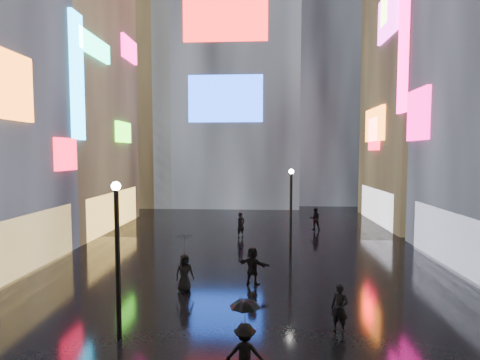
{
  "coord_description": "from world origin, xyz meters",
  "views": [
    {
      "loc": [
        0.89,
        -3.51,
        6.09
      ],
      "look_at": [
        0.0,
        12.0,
        5.0
      ],
      "focal_mm": 28.0,
      "sensor_mm": 36.0,
      "label": 1
    }
  ],
  "objects": [
    {
      "name": "building_left_far",
      "position": [
        -15.98,
        26.0,
        10.98
      ],
      "size": [
        10.28,
        12.0,
        22.0
      ],
      "color": "black",
      "rests_on": "ground"
    },
    {
      "name": "tower_flank_left",
      "position": [
        -14.0,
        42.0,
        13.0
      ],
      "size": [
        10.0,
        10.0,
        26.0
      ],
      "primitive_type": "cube",
      "color": "black",
      "rests_on": "ground"
    },
    {
      "name": "pedestrian_7",
      "position": [
        5.22,
        26.54,
        0.88
      ],
      "size": [
        0.88,
        0.7,
        1.76
      ],
      "primitive_type": "imported",
      "rotation": [
        0.0,
        0.0,
        3.11
      ],
      "color": "black",
      "rests_on": "ground"
    },
    {
      "name": "tower_flank_right",
      "position": [
        9.0,
        46.0,
        17.0
      ],
      "size": [
        12.0,
        12.0,
        34.0
      ],
      "primitive_type": "cube",
      "color": "black",
      "rests_on": "ground"
    },
    {
      "name": "lamp_near",
      "position": [
        -3.77,
        8.19,
        2.94
      ],
      "size": [
        0.3,
        0.3,
        5.2
      ],
      "color": "black",
      "rests_on": "ground"
    },
    {
      "name": "building_right_far",
      "position": [
        15.98,
        30.0,
        13.98
      ],
      "size": [
        10.28,
        12.0,
        28.0
      ],
      "color": "black",
      "rests_on": "ground"
    },
    {
      "name": "umbrella_1",
      "position": [
        0.47,
        6.04,
        1.95
      ],
      "size": [
        0.96,
        0.96,
        0.68
      ],
      "primitive_type": "imported",
      "rotation": [
        0.0,
        0.0,
        0.27
      ],
      "color": "black",
      "rests_on": "pedestrian_2"
    },
    {
      "name": "ground",
      "position": [
        0.0,
        20.0,
        0.0
      ],
      "size": [
        140.0,
        140.0,
        0.0
      ],
      "primitive_type": "plane",
      "color": "black",
      "rests_on": "ground"
    },
    {
      "name": "pedestrian_8",
      "position": [
        3.58,
        9.09,
        0.82
      ],
      "size": [
        0.71,
        0.64,
        1.64
      ],
      "primitive_type": "imported",
      "rotation": [
        0.0,
        0.0,
        5.74
      ],
      "color": "black",
      "rests_on": "ground"
    },
    {
      "name": "umbrella_2",
      "position": [
        -2.49,
        12.51,
        2.12
      ],
      "size": [
        1.27,
        1.26,
        0.91
      ],
      "primitive_type": "imported",
      "rotation": [
        0.0,
        0.0,
        4.4
      ],
      "color": "black",
      "rests_on": "pedestrian_4"
    },
    {
      "name": "pedestrian_6",
      "position": [
        -0.59,
        23.37,
        0.92
      ],
      "size": [
        0.79,
        0.78,
        1.83
      ],
      "primitive_type": "imported",
      "rotation": [
        0.0,
        0.0,
        0.75
      ],
      "color": "black",
      "rests_on": "ground"
    },
    {
      "name": "lamp_far",
      "position": [
        2.65,
        18.59,
        2.94
      ],
      "size": [
        0.3,
        0.3,
        5.2
      ],
      "color": "black",
      "rests_on": "ground"
    },
    {
      "name": "pedestrian_2",
      "position": [
        0.47,
        6.04,
        0.81
      ],
      "size": [
        1.05,
        0.61,
        1.61
      ],
      "primitive_type": "imported",
      "rotation": [
        0.0,
        0.0,
        3.13
      ],
      "color": "black",
      "rests_on": "ground"
    },
    {
      "name": "pedestrian_4",
      "position": [
        -2.49,
        12.51,
        0.83
      ],
      "size": [
        0.97,
        0.86,
        1.67
      ],
      "primitive_type": "imported",
      "rotation": [
        0.0,
        0.0,
        0.52
      ],
      "color": "black",
      "rests_on": "ground"
    },
    {
      "name": "tower_main",
      "position": [
        -3.0,
        43.97,
        21.01
      ],
      "size": [
        16.0,
        14.2,
        42.0
      ],
      "color": "black",
      "rests_on": "ground"
    },
    {
      "name": "pedestrian_5",
      "position": [
        0.5,
        13.58,
        0.87
      ],
      "size": [
        1.69,
        1.14,
        1.75
      ],
      "primitive_type": "imported",
      "rotation": [
        0.0,
        0.0,
        2.71
      ],
      "color": "black",
      "rests_on": "ground"
    }
  ]
}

